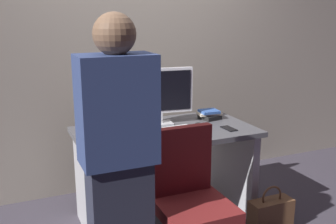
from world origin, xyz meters
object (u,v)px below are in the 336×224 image
object	(u,v)px
keyboard	(165,131)
handbag	(270,215)
office_chair	(191,210)
mouse	(199,125)
cup_by_monitor	(103,123)
cell_phone	(229,129)
monitor	(160,93)
person_at_desk	(119,164)
desk	(165,159)
cup_near_keyboard	(110,133)
book_stack	(209,114)

from	to	relation	value
keyboard	handbag	xyz separation A→B (m)	(0.68, -0.44, -0.63)
office_chair	mouse	world-z (taller)	office_chair
cup_by_monitor	cell_phone	bearing A→B (deg)	-23.08
office_chair	cup_by_monitor	size ratio (longest dim) A/B	9.72
monitor	handbag	world-z (taller)	monitor
person_at_desk	handbag	bearing A→B (deg)	10.76
keyboard	mouse	world-z (taller)	mouse
keyboard	cell_phone	xyz separation A→B (m)	(0.48, -0.12, -0.01)
monitor	cell_phone	distance (m)	0.61
mouse	cell_phone	world-z (taller)	mouse
desk	keyboard	distance (m)	0.26
mouse	cup_by_monitor	bearing A→B (deg)	161.12
person_at_desk	cup_near_keyboard	size ratio (longest dim) A/B	19.23
keyboard	cup_near_keyboard	bearing A→B (deg)	178.29
desk	keyboard	xyz separation A→B (m)	(-0.03, -0.06, 0.25)
cup_near_keyboard	book_stack	xyz separation A→B (m)	(0.92, 0.20, -0.00)
office_chair	mouse	size ratio (longest dim) A/B	9.40
person_at_desk	cup_near_keyboard	xyz separation A→B (m)	(0.13, 0.68, -0.04)
office_chair	monitor	xyz separation A→B (m)	(0.13, 0.82, 0.59)
keyboard	mouse	bearing A→B (deg)	0.97
monitor	mouse	size ratio (longest dim) A/B	5.40
keyboard	cup_near_keyboard	size ratio (longest dim) A/B	5.05
desk	monitor	size ratio (longest dim) A/B	2.53
book_stack	handbag	size ratio (longest dim) A/B	0.55
monitor	cell_phone	xyz separation A→B (m)	(0.44, -0.33, -0.25)
monitor	mouse	world-z (taller)	monitor
office_chair	handbag	xyz separation A→B (m)	(0.77, 0.17, -0.29)
mouse	cup_by_monitor	xyz separation A→B (m)	(-0.71, 0.24, 0.03)
mouse	cup_near_keyboard	bearing A→B (deg)	-178.86
handbag	desk	bearing A→B (deg)	142.52
mouse	handbag	size ratio (longest dim) A/B	0.26
office_chair	person_at_desk	bearing A→B (deg)	-172.38
monitor	handbag	size ratio (longest dim) A/B	1.43
desk	book_stack	distance (m)	0.56
cup_by_monitor	keyboard	bearing A→B (deg)	-31.84
monitor	handbag	distance (m)	1.27
monitor	keyboard	xyz separation A→B (m)	(-0.04, -0.21, -0.25)
keyboard	cup_by_monitor	xyz separation A→B (m)	(-0.41, 0.26, 0.04)
cell_phone	handbag	size ratio (longest dim) A/B	0.38
cup_by_monitor	monitor	bearing A→B (deg)	-6.29
office_chair	handbag	world-z (taller)	office_chair
person_at_desk	cell_phone	bearing A→B (deg)	27.84
cell_phone	cup_by_monitor	bearing A→B (deg)	154.40
desk	keyboard	size ratio (longest dim) A/B	3.18
monitor	handbag	bearing A→B (deg)	-45.14
monitor	cup_near_keyboard	size ratio (longest dim) A/B	6.33
office_chair	cell_phone	distance (m)	0.82
book_stack	mouse	bearing A→B (deg)	-136.77
person_at_desk	keyboard	bearing A→B (deg)	50.27
office_chair	cup_by_monitor	world-z (taller)	office_chair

